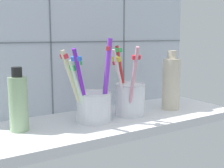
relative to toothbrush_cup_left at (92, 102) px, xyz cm
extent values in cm
cube|color=silver|center=(5.48, -0.14, -5.42)|extent=(64.00, 22.00, 2.00)
cube|color=silver|center=(5.48, 11.86, 16.08)|extent=(64.00, 2.00, 45.00)
cube|color=slate|center=(-5.19, 10.76, 16.08)|extent=(0.30, 0.20, 45.00)
cube|color=slate|center=(16.15, 10.76, 16.08)|extent=(0.30, 0.20, 45.00)
cube|color=slate|center=(5.48, 10.76, 13.30)|extent=(64.00, 0.20, 0.30)
cylinder|color=white|center=(0.40, 0.15, -1.15)|extent=(8.01, 8.01, 6.54)
torus|color=silver|center=(0.40, 0.15, 2.13)|extent=(8.11, 8.11, 0.50)
cylinder|color=silver|center=(-3.72, -1.41, 2.98)|extent=(5.28, 1.73, 14.30)
cube|color=green|center=(-5.21, -1.62, 8.31)|extent=(1.27, 2.01, 1.23)
cylinder|color=beige|center=(-4.34, -0.08, 3.95)|extent=(6.57, 1.61, 16.29)
cube|color=#E5333F|center=(-6.54, -0.27, 10.66)|extent=(1.31, 2.10, 1.17)
cylinder|color=#EE9F94|center=(-1.63, 2.94, 3.17)|extent=(1.61, 2.62, 14.47)
cube|color=green|center=(-1.75, 3.43, 8.62)|extent=(2.25, 1.32, 0.92)
cylinder|color=#903BE6|center=(2.24, -2.58, 5.18)|extent=(2.79, 2.86, 18.49)
cube|color=#E5333F|center=(2.70, -3.06, 12.19)|extent=(2.21, 2.15, 0.93)
cylinder|color=purple|center=(-3.46, -2.06, 4.17)|extent=(6.14, 4.43, 16.67)
cube|color=blue|center=(-5.26, -3.24, 10.32)|extent=(1.99, 2.34, 1.06)
cylinder|color=white|center=(10.56, 0.15, -0.63)|extent=(7.23, 7.23, 7.57)
torus|color=silver|center=(10.56, 0.15, 3.15)|extent=(7.37, 7.37, 0.50)
cylinder|color=red|center=(10.26, 3.02, 4.15)|extent=(0.96, 5.61, 16.57)
cube|color=green|center=(10.23, 4.99, 11.21)|extent=(2.39, 0.99, 1.17)
cylinder|color=pink|center=(8.29, -4.24, 4.26)|extent=(2.26, 6.03, 16.80)
cube|color=#E5333F|center=(7.85, -5.98, 10.24)|extent=(2.07, 1.30, 1.08)
cylinder|color=white|center=(6.89, -1.38, 3.92)|extent=(5.44, 1.76, 16.09)
cube|color=yellow|center=(5.33, -1.69, 9.62)|extent=(1.28, 2.32, 1.17)
cylinder|color=#A1DAA0|center=(9.78, 3.27, 2.95)|extent=(1.89, 3.87, 14.12)
cube|color=#E5333F|center=(9.52, 4.24, 8.17)|extent=(2.67, 1.56, 1.15)
cylinder|color=beige|center=(23.12, -1.04, 2.25)|extent=(4.61, 4.61, 13.34)
cylinder|color=beige|center=(23.12, -1.04, 10.00)|extent=(2.35, 2.35, 2.14)
cylinder|color=#9ABD8B|center=(-15.97, 1.83, 1.16)|extent=(3.82, 3.82, 11.15)
cylinder|color=black|center=(-15.97, 1.83, 7.74)|extent=(2.10, 2.10, 2.00)
camera|label=1|loc=(-31.81, -58.74, 15.10)|focal=48.33mm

